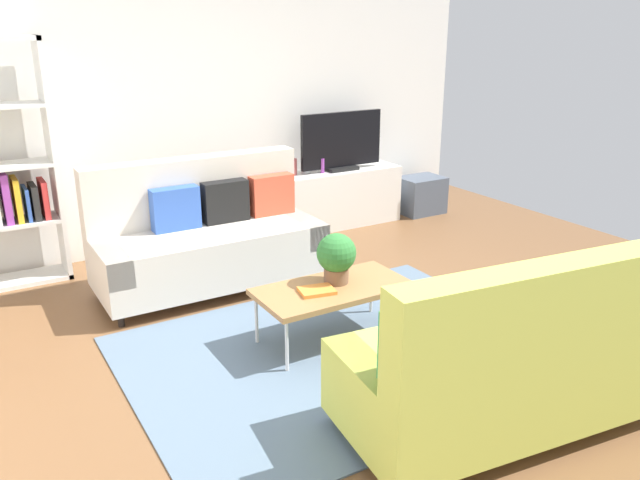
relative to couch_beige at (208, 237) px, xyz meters
name	(u,v)px	position (x,y,z in m)	size (l,w,h in m)	color
ground_plane	(348,344)	(0.45, -1.54, -0.45)	(7.68, 7.68, 0.00)	brown
wall_far	(198,101)	(0.45, 1.26, 1.00)	(6.40, 0.12, 2.90)	white
area_rug	(342,352)	(0.34, -1.62, -0.45)	(2.90, 2.20, 0.01)	slate
couch_beige	(208,237)	(0.00, 0.00, 0.00)	(1.90, 0.84, 1.10)	beige
couch_green	(513,359)	(0.66, -2.84, -0.01)	(1.99, 1.06, 1.10)	#C1CC51
coffee_table	(333,290)	(0.39, -1.42, -0.06)	(1.10, 0.56, 0.42)	#9E7042
tv_console	(340,197)	(1.94, 0.92, -0.13)	(1.40, 0.44, 0.64)	silver
tv	(341,142)	(1.94, 0.90, 0.50)	(1.00, 0.20, 0.64)	black
storage_trunk	(421,195)	(3.04, 0.82, -0.23)	(0.52, 0.40, 0.44)	#4C5666
potted_plant	(337,256)	(0.45, -1.37, 0.17)	(0.29, 0.29, 0.37)	brown
table_book_0	(317,291)	(0.24, -1.45, -0.02)	(0.24, 0.18, 0.03)	orange
vase_0	(292,167)	(1.36, 0.97, 0.28)	(0.10, 0.10, 0.18)	#B24C4C
vase_1	(305,164)	(1.53, 0.97, 0.28)	(0.10, 0.10, 0.19)	silver
bottle_0	(322,166)	(1.69, 0.88, 0.27)	(0.04, 0.04, 0.16)	purple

